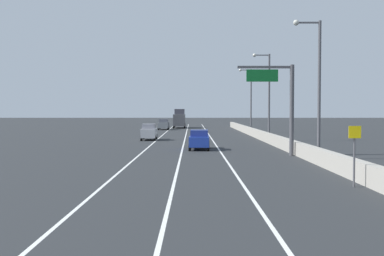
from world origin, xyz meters
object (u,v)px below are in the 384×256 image
lamp_post_right_third (267,91)px  car_blue_1 (200,140)px  car_silver_0 (149,132)px  car_gray_2 (164,124)px  lamp_post_right_fourth (250,96)px  overhead_sign_gantry (283,98)px  box_truck (180,119)px  speed_advisory_sign (355,151)px  lamp_post_right_second (316,80)px

lamp_post_right_third → car_blue_1: (-8.37, -12.21, -5.11)m
car_silver_0 → car_gray_2: (-0.01, 31.02, 0.01)m
lamp_post_right_third → lamp_post_right_fourth: (0.46, 21.37, 0.00)m
overhead_sign_gantry → box_truck: overhead_sign_gantry is taller
speed_advisory_sign → box_truck: size_ratio=0.39×
lamp_post_right_third → car_silver_0: 15.48m
speed_advisory_sign → car_blue_1: bearing=108.0°
overhead_sign_gantry → lamp_post_right_fourth: size_ratio=0.71×
car_blue_1 → lamp_post_right_fourth: bearing=75.3°
speed_advisory_sign → box_truck: bearing=97.9°
car_silver_0 → car_gray_2: 31.02m
overhead_sign_gantry → box_truck: bearing=99.5°
overhead_sign_gantry → speed_advisory_sign: bearing=-88.4°
speed_advisory_sign → overhead_sign_gantry: bearing=91.6°
speed_advisory_sign → car_silver_0: (-13.34, 36.51, -0.75)m
overhead_sign_gantry → box_truck: 61.56m
lamp_post_right_second → lamp_post_right_third: size_ratio=1.00×
lamp_post_right_fourth → car_silver_0: bearing=-127.8°
lamp_post_right_fourth → car_silver_0: size_ratio=2.42×
lamp_post_right_second → car_gray_2: bearing=105.2°
lamp_post_right_third → speed_advisory_sign: bearing=-91.9°
car_silver_0 → speed_advisory_sign: bearing=-69.9°
lamp_post_right_fourth → car_silver_0: (-14.94, -19.27, -5.05)m
lamp_post_right_fourth → car_gray_2: (-14.95, 11.74, -5.03)m
overhead_sign_gantry → lamp_post_right_fourth: bearing=87.1°
lamp_post_right_second → speed_advisory_sign: bearing=-96.5°
lamp_post_right_second → box_truck: size_ratio=1.38×
car_blue_1 → box_truck: 54.61m
overhead_sign_gantry → lamp_post_right_fourth: lamp_post_right_fourth is taller
overhead_sign_gantry → box_truck: size_ratio=0.97×
speed_advisory_sign → lamp_post_right_third: (1.14, 34.42, 4.29)m
overhead_sign_gantry → lamp_post_right_second: size_ratio=0.71×
car_silver_0 → overhead_sign_gantry: bearing=-57.8°
car_blue_1 → car_gray_2: bearing=97.7°
lamp_post_right_second → lamp_post_right_third: (-0.35, 21.37, 0.00)m
lamp_post_right_fourth → car_gray_2: 19.67m
car_gray_2 → car_blue_1: bearing=-82.3°
car_silver_0 → lamp_post_right_third: bearing=-8.2°
lamp_post_right_third → car_silver_0: size_ratio=2.42×
lamp_post_right_second → car_blue_1: 13.64m
lamp_post_right_second → box_truck: 64.93m
lamp_post_right_fourth → car_gray_2: lamp_post_right_fourth is taller
car_gray_2 → box_truck: (2.76, 9.18, 0.78)m
overhead_sign_gantry → lamp_post_right_third: lamp_post_right_third is taller
box_truck → car_blue_1: bearing=-86.5°
car_gray_2 → lamp_post_right_third: bearing=-66.4°
car_silver_0 → box_truck: (2.75, 40.20, 0.80)m
lamp_post_right_second → lamp_post_right_fourth: same height
speed_advisory_sign → car_blue_1: (-7.23, 22.20, -0.82)m
car_silver_0 → car_gray_2: size_ratio=1.02×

